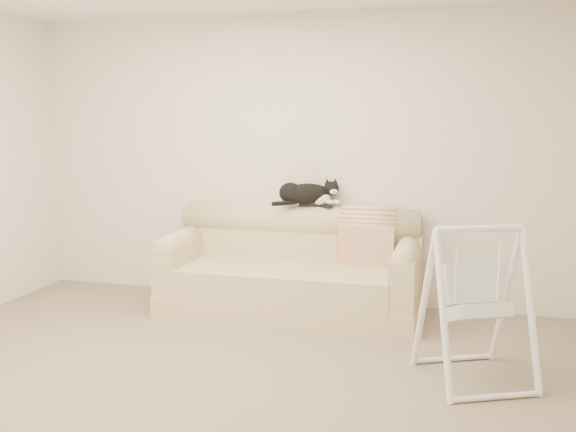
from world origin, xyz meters
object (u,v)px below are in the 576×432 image
(remote_a, at_px, (309,205))
(remote_b, at_px, (324,206))
(sofa, at_px, (292,271))
(tuxedo_cat, at_px, (307,194))
(baby_swing, at_px, (476,303))

(remote_a, xyz_separation_m, remote_b, (0.14, -0.01, -0.00))
(sofa, height_order, remote_a, remote_a)
(remote_b, bearing_deg, tuxedo_cat, -178.41)
(tuxedo_cat, bearing_deg, remote_a, 50.80)
(sofa, distance_m, tuxedo_cat, 0.71)
(sofa, distance_m, baby_swing, 1.90)
(sofa, xyz_separation_m, remote_b, (0.24, 0.23, 0.56))
(remote_a, xyz_separation_m, tuxedo_cat, (-0.01, -0.02, 0.10))
(remote_a, distance_m, remote_b, 0.14)
(tuxedo_cat, relative_size, baby_swing, 0.57)
(tuxedo_cat, bearing_deg, remote_b, 1.59)
(sofa, xyz_separation_m, remote_a, (0.09, 0.25, 0.56))
(sofa, distance_m, remote_b, 0.65)
(remote_a, bearing_deg, sofa, -110.76)
(baby_swing, bearing_deg, remote_b, 133.16)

